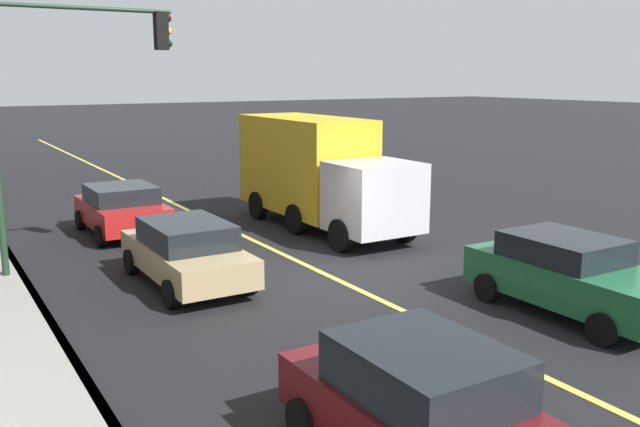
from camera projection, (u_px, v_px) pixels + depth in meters
name	position (u px, v px, depth m)	size (l,w,h in m)	color
ground	(326.00, 275.00, 16.14)	(200.00, 200.00, 0.00)	black
curb_edge	(48.00, 320.00, 12.95)	(80.00, 0.16, 0.15)	slate
lane_stripe_center	(326.00, 274.00, 16.14)	(80.00, 0.16, 0.01)	#D8CC4C
car_red	(122.00, 208.00, 20.16)	(3.82, 2.13, 1.46)	red
car_green	(570.00, 274.00, 13.43)	(4.22, 1.99, 1.53)	#1E6038
car_tan	(187.00, 251.00, 15.30)	(4.31, 1.95, 1.46)	tan
car_maroon	(421.00, 407.00, 7.98)	(3.82, 1.93, 1.62)	#591116
truck_yellow	(318.00, 171.00, 20.90)	(7.34, 2.41, 3.36)	silver
traffic_light_mast	(61.00, 86.00, 15.52)	(0.28, 4.27, 6.46)	#1E3823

